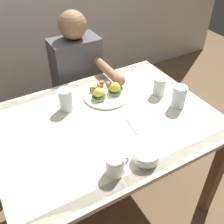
% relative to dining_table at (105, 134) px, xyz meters
% --- Properties ---
extents(ground_plane, '(6.00, 6.00, 0.00)m').
position_rel_dining_table_xyz_m(ground_plane, '(0.00, 0.00, -0.63)').
color(ground_plane, brown).
extents(dining_table, '(1.20, 0.90, 0.74)m').
position_rel_dining_table_xyz_m(dining_table, '(0.00, 0.00, 0.00)').
color(dining_table, beige).
rests_on(dining_table, ground_plane).
extents(eggs_benedict_plate, '(0.27, 0.27, 0.09)m').
position_rel_dining_table_xyz_m(eggs_benedict_plate, '(0.11, 0.19, 0.13)').
color(eggs_benedict_plate, white).
rests_on(eggs_benedict_plate, dining_table).
extents(fruit_bowl, '(0.12, 0.12, 0.05)m').
position_rel_dining_table_xyz_m(fruit_bowl, '(0.03, -0.34, 0.14)').
color(fruit_bowl, white).
rests_on(fruit_bowl, dining_table).
extents(coffee_mug, '(0.11, 0.08, 0.09)m').
position_rel_dining_table_xyz_m(coffee_mug, '(-0.13, -0.33, 0.16)').
color(coffee_mug, white).
rests_on(coffee_mug, dining_table).
extents(fork, '(0.04, 0.16, 0.00)m').
position_rel_dining_table_xyz_m(fork, '(0.10, -0.10, 0.11)').
color(fork, silver).
rests_on(fork, dining_table).
extents(water_glass_near, '(0.08, 0.08, 0.13)m').
position_rel_dining_table_xyz_m(water_glass_near, '(0.43, -0.10, 0.16)').
color(water_glass_near, silver).
rests_on(water_glass_near, dining_table).
extents(water_glass_far, '(0.08, 0.08, 0.13)m').
position_rel_dining_table_xyz_m(water_glass_far, '(-0.14, 0.20, 0.16)').
color(water_glass_far, silver).
rests_on(water_glass_far, dining_table).
extents(water_glass_extra, '(0.07, 0.07, 0.11)m').
position_rel_dining_table_xyz_m(water_glass_extra, '(0.41, 0.06, 0.16)').
color(water_glass_extra, silver).
rests_on(water_glass_extra, dining_table).
extents(diner_person, '(0.34, 0.54, 1.14)m').
position_rel_dining_table_xyz_m(diner_person, '(0.11, 0.60, 0.02)').
color(diner_person, '#33333D').
rests_on(diner_person, ground_plane).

